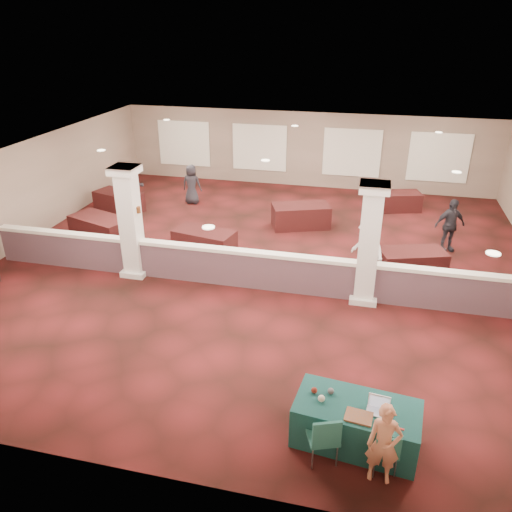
% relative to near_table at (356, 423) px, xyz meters
% --- Properties ---
extents(ground, '(16.00, 16.00, 0.00)m').
position_rel_near_table_xyz_m(ground, '(-3.06, 6.50, -0.40)').
color(ground, '#4F1314').
rests_on(ground, ground).
extents(wall_back, '(16.00, 0.04, 3.20)m').
position_rel_near_table_xyz_m(wall_back, '(-3.06, 14.50, 1.20)').
color(wall_back, '#7C6755').
rests_on(wall_back, ground).
extents(wall_front, '(16.00, 0.04, 3.20)m').
position_rel_near_table_xyz_m(wall_front, '(-3.06, -1.50, 1.20)').
color(wall_front, '#7C6755').
rests_on(wall_front, ground).
extents(wall_left, '(0.04, 16.00, 3.20)m').
position_rel_near_table_xyz_m(wall_left, '(-11.06, 6.50, 1.20)').
color(wall_left, '#7C6755').
rests_on(wall_left, ground).
extents(ceiling, '(16.00, 16.00, 0.02)m').
position_rel_near_table_xyz_m(ceiling, '(-3.06, 6.50, 2.80)').
color(ceiling, white).
rests_on(ceiling, wall_back).
extents(partition_wall, '(15.60, 0.28, 1.10)m').
position_rel_near_table_xyz_m(partition_wall, '(-3.06, 5.00, 0.16)').
color(partition_wall, '#5A3D46').
rests_on(partition_wall, ground).
extents(column_left, '(0.72, 0.72, 3.20)m').
position_rel_near_table_xyz_m(column_left, '(-6.56, 5.00, 1.23)').
color(column_left, silver).
rests_on(column_left, ground).
extents(column_right, '(0.72, 0.72, 3.20)m').
position_rel_near_table_xyz_m(column_right, '(-0.06, 5.00, 1.23)').
color(column_right, silver).
rests_on(column_right, ground).
extents(sconce_left, '(0.12, 0.12, 0.18)m').
position_rel_near_table_xyz_m(sconce_left, '(-6.84, 5.00, 1.60)').
color(sconce_left, brown).
rests_on(sconce_left, column_left).
extents(sconce_right, '(0.12, 0.12, 0.18)m').
position_rel_near_table_xyz_m(sconce_right, '(-6.28, 5.00, 1.60)').
color(sconce_right, brown).
rests_on(sconce_right, column_left).
extents(near_table, '(2.21, 1.28, 0.81)m').
position_rel_near_table_xyz_m(near_table, '(0.00, 0.00, 0.00)').
color(near_table, '#0F3935').
rests_on(near_table, ground).
extents(conf_chair_main, '(0.52, 0.52, 0.85)m').
position_rel_near_table_xyz_m(conf_chair_main, '(0.48, -0.58, 0.10)').
color(conf_chair_main, '#216155').
rests_on(conf_chair_main, ground).
extents(conf_chair_side, '(0.64, 0.64, 0.99)m').
position_rel_near_table_xyz_m(conf_chair_side, '(-0.49, -0.59, 0.18)').
color(conf_chair_side, '#216155').
rests_on(conf_chair_side, ground).
extents(woman, '(0.54, 0.37, 1.47)m').
position_rel_near_table_xyz_m(woman, '(0.44, -0.70, 0.33)').
color(woman, tan).
rests_on(woman, ground).
extents(far_table_front_left, '(2.23, 1.61, 0.82)m').
position_rel_near_table_xyz_m(far_table_front_left, '(-8.75, 6.99, 0.00)').
color(far_table_front_left, black).
rests_on(far_table_front_left, ground).
extents(far_table_front_center, '(2.04, 1.31, 0.76)m').
position_rel_near_table_xyz_m(far_table_front_center, '(-5.06, 6.80, -0.02)').
color(far_table_front_center, black).
rests_on(far_table_front_center, ground).
extents(far_table_front_right, '(2.04, 1.47, 0.75)m').
position_rel_near_table_xyz_m(far_table_front_right, '(1.21, 6.80, -0.03)').
color(far_table_front_right, black).
rests_on(far_table_front_right, ground).
extents(far_table_back_left, '(2.03, 1.41, 0.75)m').
position_rel_near_table_xyz_m(far_table_back_left, '(-9.49, 9.70, -0.03)').
color(far_table_back_left, black).
rests_on(far_table_back_left, ground).
extents(far_table_back_center, '(2.20, 1.62, 0.80)m').
position_rel_near_table_xyz_m(far_table_back_center, '(-2.45, 9.70, -0.00)').
color(far_table_back_center, black).
rests_on(far_table_back_center, ground).
extents(far_table_back_right, '(1.90, 1.31, 0.70)m').
position_rel_near_table_xyz_m(far_table_back_right, '(0.90, 12.27, -0.05)').
color(far_table_back_right, black).
rests_on(far_table_back_right, ground).
extents(attendee_a, '(0.92, 0.78, 1.68)m').
position_rel_near_table_xyz_m(attendee_a, '(-9.04, 10.11, 0.43)').
color(attendee_a, black).
rests_on(attendee_a, ground).
extents(attendee_b, '(1.15, 1.04, 1.67)m').
position_rel_near_table_xyz_m(attendee_b, '(-0.06, 6.50, 0.43)').
color(attendee_b, silver).
rests_on(attendee_b, ground).
extents(attendee_c, '(1.12, 0.86, 1.72)m').
position_rel_near_table_xyz_m(attendee_c, '(2.39, 8.78, 0.46)').
color(attendee_c, black).
rests_on(attendee_c, ground).
extents(attendee_d, '(0.78, 0.43, 1.57)m').
position_rel_near_table_xyz_m(attendee_d, '(-7.06, 11.18, 0.38)').
color(attendee_d, black).
rests_on(attendee_d, ground).
extents(laptop_base, '(0.39, 0.29, 0.02)m').
position_rel_near_table_xyz_m(laptop_base, '(0.32, -0.09, 0.41)').
color(laptop_base, silver).
rests_on(laptop_base, near_table).
extents(laptop_screen, '(0.37, 0.05, 0.24)m').
position_rel_near_table_xyz_m(laptop_screen, '(0.34, 0.03, 0.55)').
color(laptop_screen, silver).
rests_on(laptop_screen, near_table).
extents(screen_glow, '(0.33, 0.04, 0.21)m').
position_rel_near_table_xyz_m(screen_glow, '(0.34, 0.03, 0.53)').
color(screen_glow, '#B0B9D4').
rests_on(screen_glow, near_table).
extents(knitting, '(0.48, 0.38, 0.03)m').
position_rel_near_table_xyz_m(knitting, '(0.02, -0.28, 0.42)').
color(knitting, '#AF521C').
rests_on(knitting, near_table).
extents(yarn_cream, '(0.12, 0.12, 0.12)m').
position_rel_near_table_xyz_m(yarn_cream, '(-0.62, -0.04, 0.47)').
color(yarn_cream, beige).
rests_on(yarn_cream, near_table).
extents(yarn_red, '(0.11, 0.11, 0.11)m').
position_rel_near_table_xyz_m(yarn_red, '(-0.77, 0.14, 0.46)').
color(yarn_red, '#5B1A12').
rests_on(yarn_red, near_table).
extents(yarn_grey, '(0.12, 0.12, 0.12)m').
position_rel_near_table_xyz_m(yarn_grey, '(-0.48, 0.19, 0.46)').
color(yarn_grey, '#4D4D52').
rests_on(yarn_grey, near_table).
extents(scissors, '(0.14, 0.05, 0.01)m').
position_rel_near_table_xyz_m(scissors, '(0.68, -0.39, 0.41)').
color(scissors, '#B51713').
rests_on(scissors, near_table).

